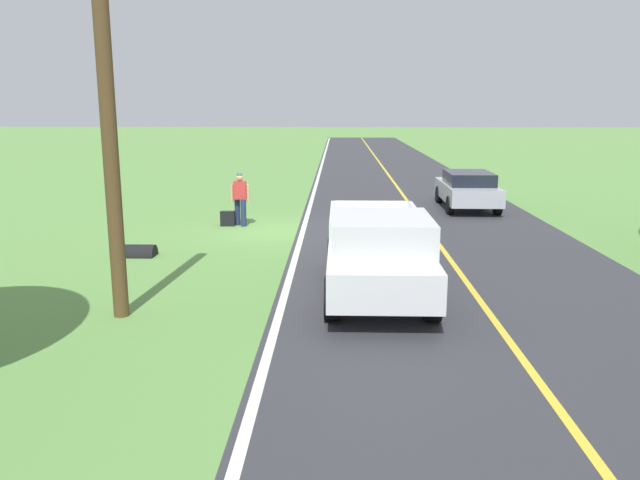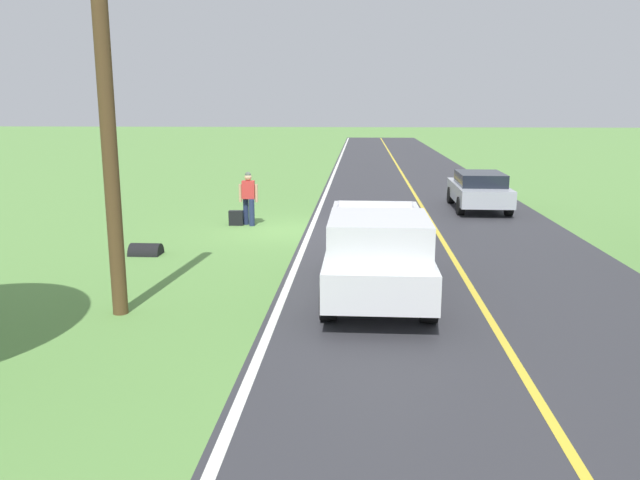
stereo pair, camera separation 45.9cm
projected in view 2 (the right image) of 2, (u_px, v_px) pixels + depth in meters
The scene contains 10 objects.
ground_plane at pixel (285, 230), 19.72m from camera, with size 200.00×200.00×0.00m, color #609347.
road_surface at pixel (438, 232), 19.42m from camera, with size 8.27×120.00×0.00m, color #333338.
lane_edge_line at pixel (310, 231), 19.67m from camera, with size 0.16×117.60×0.00m, color silver.
lane_centre_line at pixel (438, 232), 19.42m from camera, with size 0.14×117.60×0.00m, color gold.
hitchhiker_walking at pixel (249, 195), 20.43m from camera, with size 0.62×0.51×1.75m.
suitcase_carried at pixel (236, 218), 20.51m from camera, with size 0.20×0.46×0.49m, color black.
pickup_truck_passing at pixel (377, 251), 12.61m from camera, with size 2.11×5.40×1.82m.
sedan_near_oncoming at pixel (479, 189), 23.60m from camera, with size 1.98×4.43×1.41m.
utility_pole_roadside at pixel (108, 121), 11.08m from camera, with size 0.28×0.28×7.13m, color brown.
drainage_culvert at pixel (146, 254), 16.52m from camera, with size 0.60×0.60×0.80m, color black.
Camera 2 is at (-2.36, 19.23, 3.82)m, focal length 35.25 mm.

